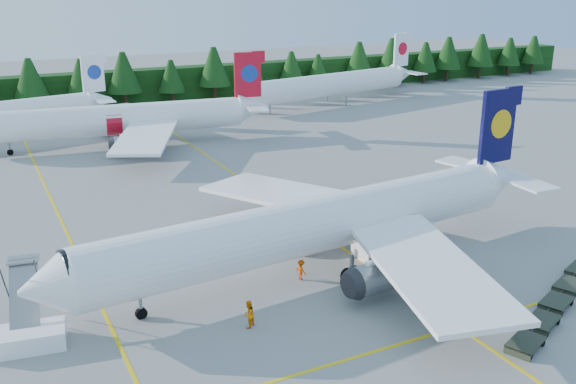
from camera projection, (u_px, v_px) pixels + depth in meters
name	position (u px, v px, depth m)	size (l,w,h in m)	color
ground	(330.00, 307.00, 43.77)	(320.00, 320.00, 0.00)	gray
taxi_stripe_a	(71.00, 241.00, 54.77)	(0.25, 120.00, 0.01)	yellow
taxi_stripe_b	(281.00, 206.00, 63.29)	(0.25, 120.00, 0.01)	yellow
taxi_stripe_cross	(381.00, 350.00, 38.68)	(80.00, 0.25, 0.01)	yellow
treeline_hedge	(95.00, 89.00, 112.39)	(220.00, 4.00, 6.00)	black
airliner_navy	(305.00, 228.00, 47.63)	(42.36, 34.72, 12.32)	white
airliner_red	(108.00, 121.00, 84.70)	(40.53, 33.17, 11.81)	white
airliner_far_right	(324.00, 85.00, 112.63)	(39.73, 11.13, 11.67)	white
airstairs	(26.00, 332.00, 38.98)	(4.89, 6.64, 4.13)	white
service_truck	(393.00, 233.00, 52.28)	(6.82, 2.95, 3.21)	silver
dolly_train	(556.00, 301.00, 43.56)	(14.65, 8.23, 0.15)	#2F3526
crew_a	(388.00, 277.00, 46.12)	(0.66, 0.43, 1.81)	#F15B05
crew_b	(249.00, 314.00, 40.94)	(0.90, 0.70, 1.85)	orange
crew_c	(301.00, 270.00, 47.55)	(0.65, 0.44, 1.57)	#D74804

